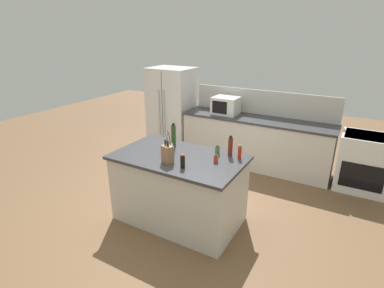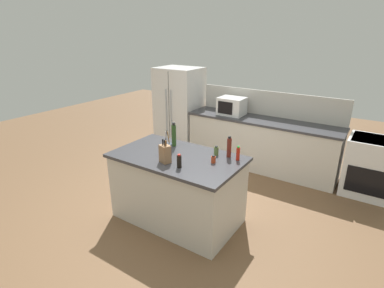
{
  "view_description": "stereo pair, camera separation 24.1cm",
  "coord_description": "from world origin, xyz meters",
  "px_view_note": "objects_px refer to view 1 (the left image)",
  "views": [
    {
      "loc": [
        1.9,
        -2.96,
        2.44
      ],
      "look_at": [
        0.0,
        0.35,
        0.99
      ],
      "focal_mm": 28.0,
      "sensor_mm": 36.0,
      "label": 1
    },
    {
      "loc": [
        2.11,
        -2.84,
        2.44
      ],
      "look_at": [
        0.0,
        0.35,
        0.99
      ],
      "focal_mm": 28.0,
      "sensor_mm": 36.0,
      "label": 2
    }
  ],
  "objects_px": {
    "utensil_crock": "(169,149)",
    "spice_jar_paprika": "(216,159)",
    "olive_oil_bottle": "(174,135)",
    "refrigerator": "(172,109)",
    "microwave": "(226,106)",
    "soy_sauce_bottle": "(183,162)",
    "vinegar_bottle": "(230,146)",
    "knife_block": "(167,154)",
    "range_oven": "(364,162)",
    "hot_sauce_bottle": "(240,152)",
    "spice_jar_oregano": "(217,150)"
  },
  "relations": [
    {
      "from": "utensil_crock",
      "to": "spice_jar_paprika",
      "type": "height_order",
      "value": "utensil_crock"
    },
    {
      "from": "olive_oil_bottle",
      "to": "refrigerator",
      "type": "bearing_deg",
      "value": 124.01
    },
    {
      "from": "refrigerator",
      "to": "spice_jar_paprika",
      "type": "xyz_separation_m",
      "value": [
        2.08,
        -2.18,
        0.12
      ]
    },
    {
      "from": "microwave",
      "to": "utensil_crock",
      "type": "xyz_separation_m",
      "value": [
        0.19,
        -2.23,
        -0.08
      ]
    },
    {
      "from": "soy_sauce_bottle",
      "to": "olive_oil_bottle",
      "type": "bearing_deg",
      "value": 131.58
    },
    {
      "from": "olive_oil_bottle",
      "to": "vinegar_bottle",
      "type": "relative_size",
      "value": 1.22
    },
    {
      "from": "refrigerator",
      "to": "knife_block",
      "type": "distance_m",
      "value": 2.95
    },
    {
      "from": "range_oven",
      "to": "soy_sauce_bottle",
      "type": "xyz_separation_m",
      "value": [
        -1.88,
        -2.47,
        0.55
      ]
    },
    {
      "from": "soy_sauce_bottle",
      "to": "spice_jar_paprika",
      "type": "distance_m",
      "value": 0.43
    },
    {
      "from": "soy_sauce_bottle",
      "to": "vinegar_bottle",
      "type": "relative_size",
      "value": 0.61
    },
    {
      "from": "range_oven",
      "to": "microwave",
      "type": "height_order",
      "value": "microwave"
    },
    {
      "from": "range_oven",
      "to": "hot_sauce_bottle",
      "type": "height_order",
      "value": "hot_sauce_bottle"
    },
    {
      "from": "hot_sauce_bottle",
      "to": "olive_oil_bottle",
      "type": "xyz_separation_m",
      "value": [
        -0.95,
        -0.04,
        0.07
      ]
    },
    {
      "from": "olive_oil_bottle",
      "to": "spice_jar_paprika",
      "type": "distance_m",
      "value": 0.77
    },
    {
      "from": "knife_block",
      "to": "vinegar_bottle",
      "type": "bearing_deg",
      "value": 63.88
    },
    {
      "from": "range_oven",
      "to": "utensil_crock",
      "type": "relative_size",
      "value": 2.87
    },
    {
      "from": "microwave",
      "to": "spice_jar_oregano",
      "type": "height_order",
      "value": "microwave"
    },
    {
      "from": "range_oven",
      "to": "hot_sauce_bottle",
      "type": "bearing_deg",
      "value": -126.62
    },
    {
      "from": "range_oven",
      "to": "hot_sauce_bottle",
      "type": "xyz_separation_m",
      "value": [
        -1.41,
        -1.89,
        0.56
      ]
    },
    {
      "from": "spice_jar_oregano",
      "to": "utensil_crock",
      "type": "bearing_deg",
      "value": -147.7
    },
    {
      "from": "refrigerator",
      "to": "utensil_crock",
      "type": "bearing_deg",
      "value": -57.47
    },
    {
      "from": "knife_block",
      "to": "spice_jar_oregano",
      "type": "relative_size",
      "value": 2.34
    },
    {
      "from": "hot_sauce_bottle",
      "to": "olive_oil_bottle",
      "type": "distance_m",
      "value": 0.95
    },
    {
      "from": "microwave",
      "to": "soy_sauce_bottle",
      "type": "xyz_separation_m",
      "value": [
        0.55,
        -2.47,
        -0.08
      ]
    },
    {
      "from": "spice_jar_oregano",
      "to": "soy_sauce_bottle",
      "type": "distance_m",
      "value": 0.6
    },
    {
      "from": "range_oven",
      "to": "spice_jar_paprika",
      "type": "relative_size",
      "value": 9.49
    },
    {
      "from": "microwave",
      "to": "utensil_crock",
      "type": "distance_m",
      "value": 2.24
    },
    {
      "from": "knife_block",
      "to": "spice_jar_paprika",
      "type": "xyz_separation_m",
      "value": [
        0.5,
        0.31,
        -0.07
      ]
    },
    {
      "from": "refrigerator",
      "to": "spice_jar_paprika",
      "type": "height_order",
      "value": "refrigerator"
    },
    {
      "from": "soy_sauce_bottle",
      "to": "olive_oil_bottle",
      "type": "distance_m",
      "value": 0.72
    },
    {
      "from": "knife_block",
      "to": "utensil_crock",
      "type": "relative_size",
      "value": 0.91
    },
    {
      "from": "range_oven",
      "to": "refrigerator",
      "type": "bearing_deg",
      "value": 179.2
    },
    {
      "from": "spice_jar_oregano",
      "to": "soy_sauce_bottle",
      "type": "bearing_deg",
      "value": -107.21
    },
    {
      "from": "microwave",
      "to": "vinegar_bottle",
      "type": "height_order",
      "value": "microwave"
    },
    {
      "from": "spice_jar_oregano",
      "to": "olive_oil_bottle",
      "type": "xyz_separation_m",
      "value": [
        -0.65,
        -0.04,
        0.1
      ]
    },
    {
      "from": "knife_block",
      "to": "olive_oil_bottle",
      "type": "bearing_deg",
      "value": 133.81
    },
    {
      "from": "olive_oil_bottle",
      "to": "vinegar_bottle",
      "type": "bearing_deg",
      "value": 5.21
    },
    {
      "from": "microwave",
      "to": "spice_jar_oregano",
      "type": "distance_m",
      "value": 2.03
    },
    {
      "from": "spice_jar_oregano",
      "to": "vinegar_bottle",
      "type": "bearing_deg",
      "value": 13.26
    },
    {
      "from": "utensil_crock",
      "to": "vinegar_bottle",
      "type": "xyz_separation_m",
      "value": [
        0.69,
        0.37,
        0.05
      ]
    },
    {
      "from": "hot_sauce_bottle",
      "to": "spice_jar_paprika",
      "type": "distance_m",
      "value": 0.32
    },
    {
      "from": "hot_sauce_bottle",
      "to": "microwave",
      "type": "bearing_deg",
      "value": 118.53
    },
    {
      "from": "refrigerator",
      "to": "spice_jar_paprika",
      "type": "bearing_deg",
      "value": -46.38
    },
    {
      "from": "soy_sauce_bottle",
      "to": "utensil_crock",
      "type": "bearing_deg",
      "value": 146.76
    },
    {
      "from": "hot_sauce_bottle",
      "to": "spice_jar_paprika",
      "type": "xyz_separation_m",
      "value": [
        -0.21,
        -0.24,
        -0.04
      ]
    },
    {
      "from": "spice_jar_oregano",
      "to": "vinegar_bottle",
      "type": "relative_size",
      "value": 0.45
    },
    {
      "from": "spice_jar_oregano",
      "to": "olive_oil_bottle",
      "type": "relative_size",
      "value": 0.37
    },
    {
      "from": "vinegar_bottle",
      "to": "microwave",
      "type": "bearing_deg",
      "value": 115.53
    },
    {
      "from": "knife_block",
      "to": "hot_sauce_bottle",
      "type": "relative_size",
      "value": 1.58
    },
    {
      "from": "soy_sauce_bottle",
      "to": "vinegar_bottle",
      "type": "bearing_deg",
      "value": 60.89
    }
  ]
}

